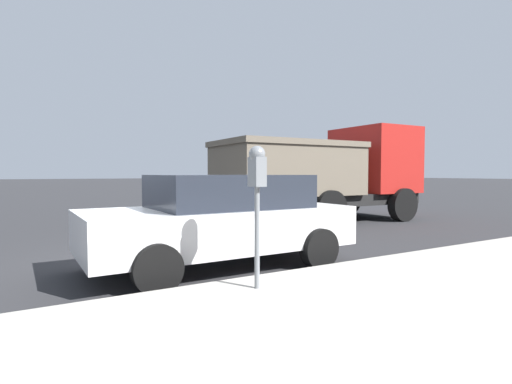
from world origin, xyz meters
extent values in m
plane|color=#2B2B2D|center=(0.00, 0.00, 0.00)|extent=(220.00, 220.00, 0.00)
cylinder|color=gray|center=(-2.72, -0.25, 0.76)|extent=(0.06, 0.06, 1.18)
cube|color=gray|center=(-2.72, -0.25, 1.53)|extent=(0.20, 0.14, 0.34)
sphere|color=gray|center=(-2.72, -0.25, 1.73)|extent=(0.19, 0.19, 0.19)
cube|color=#B21919|center=(-2.61, -0.25, 1.48)|extent=(0.01, 0.11, 0.12)
cube|color=black|center=(-2.61, -0.25, 1.60)|extent=(0.01, 0.10, 0.08)
cube|color=silver|center=(-0.87, -0.64, 0.64)|extent=(1.89, 4.23, 0.64)
cube|color=#232833|center=(-0.87, -0.81, 1.22)|extent=(1.65, 2.37, 0.53)
cylinder|color=black|center=(-1.80, 0.66, 0.32)|extent=(0.23, 0.64, 0.64)
cylinder|color=black|center=(0.04, 0.68, 0.32)|extent=(0.23, 0.64, 0.64)
cylinder|color=black|center=(-1.78, -1.95, 0.32)|extent=(0.23, 0.64, 0.64)
cylinder|color=black|center=(0.07, -1.93, 0.32)|extent=(0.23, 0.64, 0.64)
cube|color=black|center=(3.04, -5.96, 0.70)|extent=(2.26, 6.57, 0.35)
cube|color=#AD1E19|center=(2.99, -8.25, 1.94)|extent=(2.54, 2.01, 2.15)
cube|color=#6B6051|center=(3.06, -4.72, 1.57)|extent=(2.58, 4.10, 1.40)
cube|color=#6B6051|center=(3.06, -4.72, 2.35)|extent=(2.68, 4.20, 0.16)
cylinder|color=black|center=(4.24, -8.27, 0.52)|extent=(0.32, 1.05, 1.04)
cylinder|color=black|center=(1.74, -8.22, 0.52)|extent=(0.32, 1.05, 1.04)
cylinder|color=black|center=(4.30, -5.34, 0.52)|extent=(0.32, 1.05, 1.04)
cylinder|color=black|center=(1.80, -5.29, 0.52)|extent=(0.32, 1.05, 1.04)
cylinder|color=black|center=(4.33, -3.71, 0.52)|extent=(0.32, 1.05, 1.04)
cylinder|color=black|center=(1.84, -3.65, 0.52)|extent=(0.32, 1.05, 1.04)
camera|label=1|loc=(-6.66, 2.09, 1.51)|focal=28.00mm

